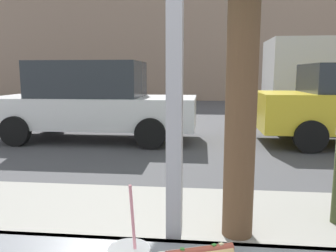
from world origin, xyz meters
The scene contains 4 objects.
ground_plane centered at (0.00, 8.00, 0.00)m, with size 60.00×60.00×0.00m, color #424244.
sidewalk_strip centered at (0.00, 1.60, 0.06)m, with size 16.00×2.80×0.12m, color gray.
building_facade_far centered at (0.00, 19.03, 3.23)m, with size 28.00×1.20×6.46m, color gray.
parked_car_white centered at (-2.45, 6.52, 0.90)m, with size 4.67×1.97×1.80m.
Camera 1 is at (0.09, -1.00, 1.51)m, focal length 35.86 mm.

